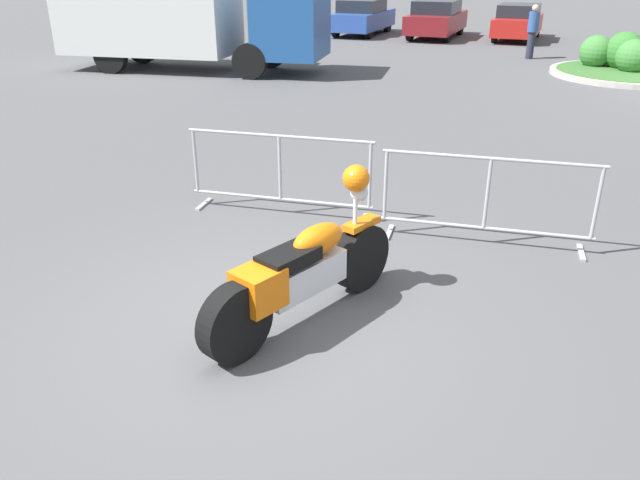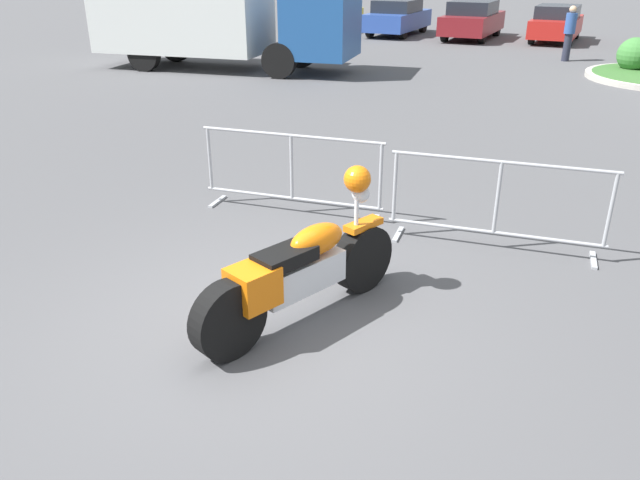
% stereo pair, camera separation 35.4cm
% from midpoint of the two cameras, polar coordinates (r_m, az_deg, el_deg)
% --- Properties ---
extents(ground_plane, '(120.00, 120.00, 0.00)m').
position_cam_midpoint_polar(ground_plane, '(5.88, -7.21, -7.77)').
color(ground_plane, '#4C4C4F').
extents(motorcycle, '(1.01, 2.29, 1.34)m').
position_cam_midpoint_polar(motorcycle, '(5.69, -3.26, -2.85)').
color(motorcycle, black).
rests_on(motorcycle, ground).
extents(crowd_barrier_near, '(2.46, 0.70, 1.07)m').
position_cam_midpoint_polar(crowd_barrier_near, '(8.15, -4.93, 6.10)').
color(crowd_barrier_near, '#9EA0A5').
rests_on(crowd_barrier_near, ground).
extents(crowd_barrier_far, '(2.46, 0.70, 1.07)m').
position_cam_midpoint_polar(crowd_barrier_far, '(7.42, 13.70, 3.60)').
color(crowd_barrier_far, '#9EA0A5').
rests_on(crowd_barrier_far, ground).
extents(box_truck, '(7.95, 3.36, 2.98)m').
position_cam_midpoint_polar(box_truck, '(19.60, -13.47, 19.61)').
color(box_truck, silver).
rests_on(box_truck, ground).
extents(parked_car_yellow, '(1.69, 4.09, 1.38)m').
position_cam_midpoint_polar(parked_car_yellow, '(29.46, -2.80, 19.85)').
color(parked_car_yellow, yellow).
rests_on(parked_car_yellow, ground).
extents(parked_car_blue, '(1.76, 4.24, 1.43)m').
position_cam_midpoint_polar(parked_car_blue, '(28.36, 3.52, 19.70)').
color(parked_car_blue, '#284799').
rests_on(parked_car_blue, ground).
extents(parked_car_maroon, '(1.81, 4.36, 1.47)m').
position_cam_midpoint_polar(parked_car_maroon, '(27.55, 10.23, 19.28)').
color(parked_car_maroon, maroon).
rests_on(parked_car_maroon, ground).
extents(parked_car_red, '(1.68, 4.04, 1.37)m').
position_cam_midpoint_polar(parked_car_red, '(27.58, 17.28, 18.51)').
color(parked_car_red, '#B21E19').
rests_on(parked_car_red, ground).
extents(pedestrian, '(0.36, 0.36, 1.69)m').
position_cam_midpoint_polar(pedestrian, '(22.45, 18.42, 17.78)').
color(pedestrian, '#262838').
rests_on(pedestrian, ground).
extents(planter_island, '(4.24, 4.24, 1.15)m').
position_cam_midpoint_polar(planter_island, '(20.39, 25.55, 14.52)').
color(planter_island, '#ADA89E').
rests_on(planter_island, ground).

